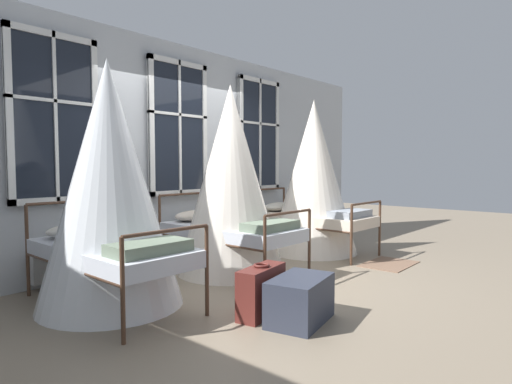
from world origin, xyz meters
The scene contains 9 objects.
ground centered at (0.00, 0.00, 0.00)m, with size 19.55×19.55×0.00m, color gray.
back_wall_with_windows centered at (0.00, 1.25, 1.51)m, with size 9.07×0.10×3.02m, color silver.
window_bank centered at (0.00, 1.13, 1.14)m, with size 4.41×0.10×2.71m.
cot_first centered at (-1.68, 0.10, 1.13)m, with size 1.36×1.85×2.34m.
cot_second centered at (0.02, 0.16, 1.13)m, with size 1.36×1.84×2.34m.
cot_third centered at (1.74, 0.07, 1.13)m, with size 1.36×1.84×2.34m.
rug_third centered at (1.71, -1.18, 0.01)m, with size 0.80×0.56×0.01m, color brown.
suitcase_dark centered at (-0.95, -1.17, 0.22)m, with size 0.59×0.31×0.47m.
travel_trunk centered at (-0.85, -1.53, 0.19)m, with size 0.64×0.40×0.39m, color #2D3342.
Camera 1 is at (-3.84, -3.63, 1.34)m, focal length 30.38 mm.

